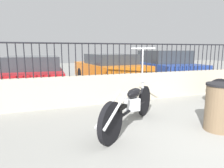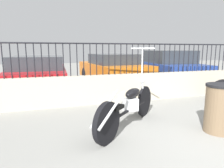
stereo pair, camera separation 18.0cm
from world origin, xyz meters
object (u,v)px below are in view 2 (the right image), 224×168
object	(u,v)px
car_red	(38,73)
car_blue	(166,66)
car_orange	(113,69)
trash_bin	(220,108)
motorcycle_black	(127,107)

from	to	relation	value
car_red	car_blue	size ratio (longest dim) A/B	0.86
car_orange	car_blue	size ratio (longest dim) A/B	0.86
car_red	car_orange	world-z (taller)	car_orange
trash_bin	car_orange	world-z (taller)	car_orange
motorcycle_black	trash_bin	distance (m)	1.65
car_orange	car_blue	xyz separation A→B (m)	(2.61, 0.06, 0.05)
car_blue	trash_bin	bearing A→B (deg)	161.95
car_red	car_blue	distance (m)	5.56
trash_bin	car_orange	distance (m)	5.32
car_orange	motorcycle_black	bearing A→B (deg)	159.81
trash_bin	car_blue	bearing A→B (deg)	66.64
car_red	car_orange	size ratio (longest dim) A/B	1.00
motorcycle_black	car_orange	size ratio (longest dim) A/B	0.43
trash_bin	car_red	size ratio (longest dim) A/B	0.21
car_red	car_blue	xyz separation A→B (m)	(5.55, 0.35, 0.07)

